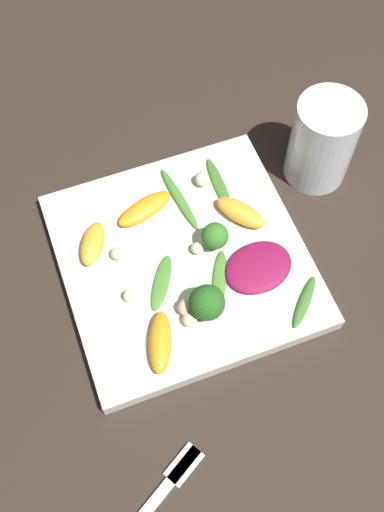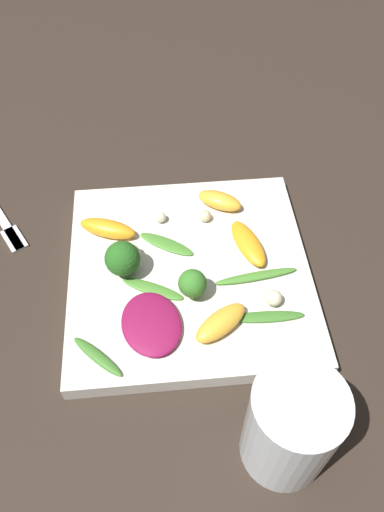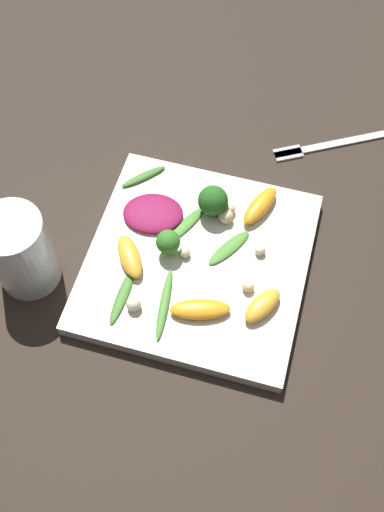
# 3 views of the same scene
# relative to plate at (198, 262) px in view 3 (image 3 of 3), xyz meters

# --- Properties ---
(ground_plane) EXTENTS (2.40, 2.40, 0.00)m
(ground_plane) POSITION_rel_plate_xyz_m (0.00, 0.00, -0.01)
(ground_plane) COLOR #2D231C
(plate) EXTENTS (0.27, 0.27, 0.02)m
(plate) POSITION_rel_plate_xyz_m (0.00, 0.00, 0.00)
(plate) COLOR silver
(plate) RESTS_ON ground_plane
(drinking_glass) EXTENTS (0.08, 0.08, 0.11)m
(drinking_glass) POSITION_rel_plate_xyz_m (0.07, -0.20, 0.05)
(drinking_glass) COLOR white
(drinking_glass) RESTS_ON ground_plane
(fork) EXTENTS (0.10, 0.17, 0.01)m
(fork) POSITION_rel_plate_xyz_m (-0.23, 0.12, -0.01)
(fork) COLOR silver
(fork) RESTS_ON ground_plane
(radicchio_leaf_0) EXTENTS (0.08, 0.09, 0.01)m
(radicchio_leaf_0) POSITION_rel_plate_xyz_m (-0.05, -0.07, 0.02)
(radicchio_leaf_0) COLOR maroon
(radicchio_leaf_0) RESTS_ON plate
(orange_segment_0) EXTENTS (0.06, 0.05, 0.02)m
(orange_segment_0) POSITION_rel_plate_xyz_m (0.05, 0.09, 0.02)
(orange_segment_0) COLOR #FCAD33
(orange_segment_0) RESTS_ON plate
(orange_segment_1) EXTENTS (0.05, 0.08, 0.02)m
(orange_segment_1) POSITION_rel_plate_xyz_m (0.07, 0.02, 0.02)
(orange_segment_1) COLOR orange
(orange_segment_1) RESTS_ON plate
(orange_segment_2) EXTENTS (0.07, 0.05, 0.02)m
(orange_segment_2) POSITION_rel_plate_xyz_m (-0.09, 0.06, 0.02)
(orange_segment_2) COLOR orange
(orange_segment_2) RESTS_ON plate
(orange_segment_3) EXTENTS (0.07, 0.06, 0.02)m
(orange_segment_3) POSITION_rel_plate_xyz_m (0.03, -0.08, 0.02)
(orange_segment_3) COLOR #FCAD33
(orange_segment_3) RESTS_ON plate
(broccoli_floret_0) EXTENTS (0.04, 0.04, 0.04)m
(broccoli_floret_0) POSITION_rel_plate_xyz_m (-0.07, -0.00, 0.03)
(broccoli_floret_0) COLOR #7A9E51
(broccoli_floret_0) RESTS_ON plate
(broccoli_floret_1) EXTENTS (0.03, 0.03, 0.04)m
(broccoli_floret_1) POSITION_rel_plate_xyz_m (-0.00, -0.04, 0.03)
(broccoli_floret_1) COLOR #84AD5B
(broccoli_floret_1) RESTS_ON plate
(arugula_sprig_0) EXTENTS (0.07, 0.05, 0.00)m
(arugula_sprig_0) POSITION_rel_plate_xyz_m (-0.04, -0.03, 0.01)
(arugula_sprig_0) COLOR #47842D
(arugula_sprig_0) RESTS_ON plate
(arugula_sprig_1) EXTENTS (0.06, 0.05, 0.01)m
(arugula_sprig_1) POSITION_rel_plate_xyz_m (-0.10, -0.10, 0.01)
(arugula_sprig_1) COLOR #3D7528
(arugula_sprig_1) RESTS_ON plate
(arugula_sprig_2) EXTENTS (0.07, 0.05, 0.00)m
(arugula_sprig_2) POSITION_rel_plate_xyz_m (-0.02, 0.03, 0.01)
(arugula_sprig_2) COLOR #47842D
(arugula_sprig_2) RESTS_ON plate
(arugula_sprig_3) EXTENTS (0.10, 0.02, 0.01)m
(arugula_sprig_3) POSITION_rel_plate_xyz_m (0.07, -0.02, 0.01)
(arugula_sprig_3) COLOR #47842D
(arugula_sprig_3) RESTS_ON plate
(arugula_sprig_4) EXTENTS (0.08, 0.02, 0.00)m
(arugula_sprig_4) POSITION_rel_plate_xyz_m (0.07, -0.07, 0.01)
(arugula_sprig_4) COLOR #3D7528
(arugula_sprig_4) RESTS_ON plate
(macadamia_nut_0) EXTENTS (0.02, 0.02, 0.02)m
(macadamia_nut_0) POSITION_rel_plate_xyz_m (-0.06, 0.02, 0.02)
(macadamia_nut_0) COLOR beige
(macadamia_nut_0) RESTS_ON plate
(macadamia_nut_1) EXTENTS (0.01, 0.01, 0.01)m
(macadamia_nut_1) POSITION_rel_plate_xyz_m (-0.03, 0.07, 0.02)
(macadamia_nut_1) COLOR beige
(macadamia_nut_1) RESTS_ON plate
(macadamia_nut_2) EXTENTS (0.02, 0.02, 0.02)m
(macadamia_nut_2) POSITION_rel_plate_xyz_m (0.09, -0.06, 0.02)
(macadamia_nut_2) COLOR beige
(macadamia_nut_2) RESTS_ON plate
(macadamia_nut_3) EXTENTS (0.01, 0.01, 0.01)m
(macadamia_nut_3) POSITION_rel_plate_xyz_m (0.03, 0.07, 0.02)
(macadamia_nut_3) COLOR beige
(macadamia_nut_3) RESTS_ON plate
(macadamia_nut_4) EXTENTS (0.01, 0.01, 0.01)m
(macadamia_nut_4) POSITION_rel_plate_xyz_m (-0.00, -0.02, 0.02)
(macadamia_nut_4) COLOR beige
(macadamia_nut_4) RESTS_ON plate
(macadamia_nut_5) EXTENTS (0.02, 0.02, 0.02)m
(macadamia_nut_5) POSITION_rel_plate_xyz_m (-0.08, 0.02, 0.02)
(macadamia_nut_5) COLOR beige
(macadamia_nut_5) RESTS_ON plate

